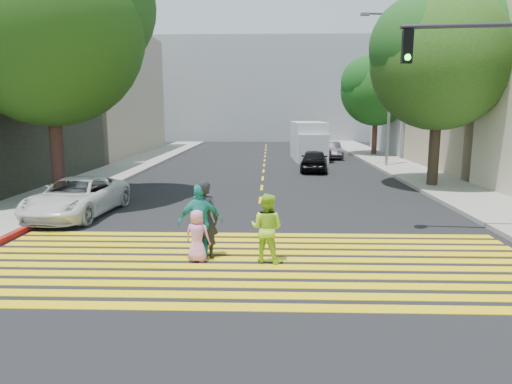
{
  "coord_description": "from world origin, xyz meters",
  "views": [
    {
      "loc": [
        0.36,
        -9.02,
        3.54
      ],
      "look_at": [
        0.0,
        3.0,
        1.4
      ],
      "focal_mm": 32.0,
      "sensor_mm": 36.0,
      "label": 1
    }
  ],
  "objects_px": {
    "pedestrian_extra": "(200,222)",
    "silver_car": "(304,146)",
    "dark_car_near": "(314,160)",
    "white_van": "(309,142)",
    "pedestrian_man": "(204,219)",
    "pedestrian_child": "(197,236)",
    "dark_car_parked": "(331,150)",
    "white_sedan": "(77,197)",
    "tree_right_far": "(377,86)",
    "tree_right_near": "(442,54)",
    "pedestrian_woman": "(267,228)",
    "tree_left": "(50,20)",
    "traffic_signal": "(511,94)"
  },
  "relations": [
    {
      "from": "pedestrian_man",
      "to": "pedestrian_extra",
      "type": "xyz_separation_m",
      "value": [
        -0.08,
        -0.1,
        -0.05
      ]
    },
    {
      "from": "tree_right_near",
      "to": "pedestrian_woman",
      "type": "xyz_separation_m",
      "value": [
        -7.73,
        -10.88,
        -5.23
      ]
    },
    {
      "from": "tree_right_near",
      "to": "pedestrian_man",
      "type": "height_order",
      "value": "tree_right_near"
    },
    {
      "from": "white_sedan",
      "to": "tree_right_far",
      "type": "bearing_deg",
      "value": 59.71
    },
    {
      "from": "tree_right_far",
      "to": "silver_car",
      "type": "distance_m",
      "value": 7.62
    },
    {
      "from": "dark_car_near",
      "to": "silver_car",
      "type": "distance_m",
      "value": 11.77
    },
    {
      "from": "pedestrian_woman",
      "to": "dark_car_parked",
      "type": "height_order",
      "value": "pedestrian_woman"
    },
    {
      "from": "tree_right_near",
      "to": "traffic_signal",
      "type": "relative_size",
      "value": 1.45
    },
    {
      "from": "white_van",
      "to": "dark_car_near",
      "type": "bearing_deg",
      "value": -94.18
    },
    {
      "from": "silver_car",
      "to": "tree_right_near",
      "type": "bearing_deg",
      "value": 111.51
    },
    {
      "from": "tree_right_near",
      "to": "tree_left",
      "type": "bearing_deg",
      "value": -166.03
    },
    {
      "from": "tree_right_near",
      "to": "dark_car_near",
      "type": "height_order",
      "value": "tree_right_near"
    },
    {
      "from": "pedestrian_extra",
      "to": "silver_car",
      "type": "height_order",
      "value": "pedestrian_extra"
    },
    {
      "from": "pedestrian_woman",
      "to": "tree_right_near",
      "type": "bearing_deg",
      "value": -105.14
    },
    {
      "from": "pedestrian_extra",
      "to": "pedestrian_man",
      "type": "bearing_deg",
      "value": -139.54
    },
    {
      "from": "silver_car",
      "to": "white_van",
      "type": "distance_m",
      "value": 5.32
    },
    {
      "from": "pedestrian_extra",
      "to": "white_sedan",
      "type": "xyz_separation_m",
      "value": [
        -4.9,
        4.47,
        -0.27
      ]
    },
    {
      "from": "pedestrian_extra",
      "to": "dark_car_parked",
      "type": "distance_m",
      "value": 24.8
    },
    {
      "from": "dark_car_near",
      "to": "tree_right_near",
      "type": "bearing_deg",
      "value": 138.01
    },
    {
      "from": "pedestrian_extra",
      "to": "dark_car_near",
      "type": "xyz_separation_m",
      "value": [
        4.3,
        16.4,
        -0.26
      ]
    },
    {
      "from": "white_sedan",
      "to": "pedestrian_child",
      "type": "bearing_deg",
      "value": -39.34
    },
    {
      "from": "pedestrian_extra",
      "to": "pedestrian_woman",
      "type": "bearing_deg",
      "value": 159.85
    },
    {
      "from": "pedestrian_child",
      "to": "traffic_signal",
      "type": "height_order",
      "value": "traffic_signal"
    },
    {
      "from": "pedestrian_man",
      "to": "pedestrian_extra",
      "type": "bearing_deg",
      "value": 62.71
    },
    {
      "from": "tree_right_near",
      "to": "pedestrian_man",
      "type": "relative_size",
      "value": 4.65
    },
    {
      "from": "silver_car",
      "to": "white_sedan",
      "type": "bearing_deg",
      "value": 74.46
    },
    {
      "from": "traffic_signal",
      "to": "dark_car_parked",
      "type": "bearing_deg",
      "value": 99.71
    },
    {
      "from": "tree_right_near",
      "to": "tree_right_far",
      "type": "bearing_deg",
      "value": 87.4
    },
    {
      "from": "dark_car_near",
      "to": "silver_car",
      "type": "bearing_deg",
      "value": -84.56
    },
    {
      "from": "tree_left",
      "to": "silver_car",
      "type": "bearing_deg",
      "value": 62.81
    },
    {
      "from": "pedestrian_man",
      "to": "pedestrian_child",
      "type": "height_order",
      "value": "pedestrian_man"
    },
    {
      "from": "tree_right_far",
      "to": "pedestrian_child",
      "type": "xyz_separation_m",
      "value": [
        -10.06,
        -26.17,
        -4.83
      ]
    },
    {
      "from": "dark_car_near",
      "to": "dark_car_parked",
      "type": "height_order",
      "value": "dark_car_near"
    },
    {
      "from": "tree_right_far",
      "to": "dark_car_near",
      "type": "xyz_separation_m",
      "value": [
        -5.72,
        -9.58,
        -4.8
      ]
    },
    {
      "from": "white_sedan",
      "to": "silver_car",
      "type": "distance_m",
      "value": 25.51
    },
    {
      "from": "pedestrian_woman",
      "to": "pedestrian_extra",
      "type": "distance_m",
      "value": 1.61
    },
    {
      "from": "tree_right_far",
      "to": "pedestrian_woman",
      "type": "height_order",
      "value": "tree_right_far"
    },
    {
      "from": "tree_left",
      "to": "pedestrian_man",
      "type": "distance_m",
      "value": 11.04
    },
    {
      "from": "white_van",
      "to": "traffic_signal",
      "type": "height_order",
      "value": "traffic_signal"
    },
    {
      "from": "pedestrian_extra",
      "to": "white_sedan",
      "type": "height_order",
      "value": "pedestrian_extra"
    },
    {
      "from": "tree_left",
      "to": "pedestrian_man",
      "type": "xyz_separation_m",
      "value": [
        6.53,
        -6.68,
        -5.88
      ]
    },
    {
      "from": "tree_left",
      "to": "dark_car_parked",
      "type": "bearing_deg",
      "value": 53.49
    },
    {
      "from": "dark_car_parked",
      "to": "white_van",
      "type": "height_order",
      "value": "white_van"
    },
    {
      "from": "pedestrian_extra",
      "to": "traffic_signal",
      "type": "relative_size",
      "value": 0.3
    },
    {
      "from": "pedestrian_woman",
      "to": "white_sedan",
      "type": "relative_size",
      "value": 0.35
    },
    {
      "from": "tree_right_far",
      "to": "pedestrian_extra",
      "type": "height_order",
      "value": "tree_right_far"
    },
    {
      "from": "pedestrian_child",
      "to": "pedestrian_extra",
      "type": "distance_m",
      "value": 0.35
    },
    {
      "from": "tree_right_far",
      "to": "dark_car_parked",
      "type": "relative_size",
      "value": 2.16
    },
    {
      "from": "white_van",
      "to": "pedestrian_child",
      "type": "bearing_deg",
      "value": -103.43
    },
    {
      "from": "white_sedan",
      "to": "dark_car_near",
      "type": "distance_m",
      "value": 15.07
    }
  ]
}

